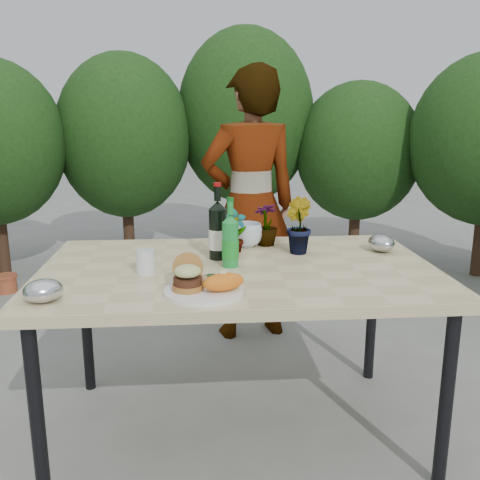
{
  "coord_description": "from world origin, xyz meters",
  "views": [
    {
      "loc": [
        -0.16,
        -2.09,
        1.37
      ],
      "look_at": [
        0.0,
        -0.08,
        0.88
      ],
      "focal_mm": 40.0,
      "sensor_mm": 36.0,
      "label": 1
    }
  ],
  "objects": [
    {
      "name": "burger_stack",
      "position": [
        -0.2,
        -0.3,
        0.81
      ],
      "size": [
        0.11,
        0.16,
        0.11
      ],
      "color": "#B7722D",
      "rests_on": "dinner_plate"
    },
    {
      "name": "seedling_left",
      "position": [
        0.01,
        0.22,
        0.85
      ],
      "size": [
        0.12,
        0.1,
        0.19
      ],
      "primitive_type": "imported",
      "rotation": [
        0.0,
        0.0,
        0.35
      ],
      "color": "#235C1F",
      "rests_on": "patio_table"
    },
    {
      "name": "foil_packet_right",
      "position": [
        0.66,
        0.18,
        0.79
      ],
      "size": [
        0.15,
        0.16,
        0.08
      ],
      "primitive_type": "ellipsoid",
      "rotation": [
        0.0,
        0.0,
        1.95
      ],
      "color": "#ADAFB3",
      "rests_on": "patio_table"
    },
    {
      "name": "blue_bowl",
      "position": [
        0.07,
        0.32,
        0.81
      ],
      "size": [
        0.17,
        0.17,
        0.11
      ],
      "primitive_type": "imported",
      "rotation": [
        0.0,
        0.0,
        -0.25
      ],
      "color": "silver",
      "rests_on": "patio_table"
    },
    {
      "name": "shrub_hedge",
      "position": [
        0.19,
        1.55,
        1.11
      ],
      "size": [
        6.92,
        5.08,
        2.12
      ],
      "color": "#382316",
      "rests_on": "ground"
    },
    {
      "name": "seedling_right",
      "position": [
        0.16,
        0.34,
        0.85
      ],
      "size": [
        0.14,
        0.14,
        0.2
      ],
      "primitive_type": "imported",
      "rotation": [
        0.0,
        0.0,
        3.41
      ],
      "color": "#275B1F",
      "rests_on": "patio_table"
    },
    {
      "name": "foil_packet_left",
      "position": [
        -0.68,
        -0.36,
        0.79
      ],
      "size": [
        0.16,
        0.15,
        0.08
      ],
      "primitive_type": "ellipsoid",
      "rotation": [
        0.0,
        0.0,
        0.43
      ],
      "color": "silver",
      "rests_on": "patio_table"
    },
    {
      "name": "terracotta_pot",
      "position": [
        -1.64,
        1.96,
        0.07
      ],
      "size": [
        0.17,
        0.17,
        0.14
      ],
      "color": "#A64A2A",
      "rests_on": "ground"
    },
    {
      "name": "person",
      "position": [
        0.15,
        1.04,
        0.81
      ],
      "size": [
        0.66,
        0.51,
        1.63
      ],
      "primitive_type": "imported",
      "rotation": [
        0.0,
        0.0,
        3.36
      ],
      "color": "#96644B",
      "rests_on": "ground"
    },
    {
      "name": "sweet_potato",
      "position": [
        -0.08,
        -0.34,
        0.8
      ],
      "size": [
        0.17,
        0.12,
        0.06
      ],
      "primitive_type": "ellipsoid",
      "rotation": [
        0.0,
        0.0,
        0.35
      ],
      "color": "orange",
      "rests_on": "dinner_plate"
    },
    {
      "name": "ground",
      "position": [
        0.0,
        0.0,
        0.0
      ],
      "size": [
        80.0,
        80.0,
        0.0
      ],
      "primitive_type": "plane",
      "color": "slate",
      "rests_on": "ground"
    },
    {
      "name": "seedling_mid",
      "position": [
        0.28,
        0.2,
        0.87
      ],
      "size": [
        0.15,
        0.16,
        0.25
      ],
      "primitive_type": "imported",
      "rotation": [
        0.0,
        0.0,
        1.89
      ],
      "color": "#23581E",
      "rests_on": "patio_table"
    },
    {
      "name": "plastic_cup",
      "position": [
        -0.37,
        -0.07,
        0.8
      ],
      "size": [
        0.07,
        0.07,
        0.09
      ],
      "primitive_type": "cylinder",
      "color": "silver",
      "rests_on": "patio_table"
    },
    {
      "name": "dinner_plate",
      "position": [
        -0.15,
        -0.32,
        0.76
      ],
      "size": [
        0.28,
        0.28,
        0.01
      ],
      "primitive_type": "cylinder",
      "color": "white",
      "rests_on": "patio_table"
    },
    {
      "name": "sparkling_water",
      "position": [
        -0.03,
        0.0,
        0.85
      ],
      "size": [
        0.07,
        0.07,
        0.28
      ],
      "rotation": [
        0.0,
        0.0,
        -0.14
      ],
      "color": "#198B33",
      "rests_on": "patio_table"
    },
    {
      "name": "grilled_veg",
      "position": [
        -0.13,
        -0.23,
        0.78
      ],
      "size": [
        0.08,
        0.05,
        0.03
      ],
      "color": "olive",
      "rests_on": "dinner_plate"
    },
    {
      "name": "patio_table",
      "position": [
        0.0,
        0.0,
        0.69
      ],
      "size": [
        1.6,
        1.0,
        0.75
      ],
      "color": "#D0BD8B",
      "rests_on": "ground"
    },
    {
      "name": "wine_bottle",
      "position": [
        -0.08,
        0.12,
        0.87
      ],
      "size": [
        0.08,
        0.08,
        0.33
      ],
      "rotation": [
        0.0,
        0.0,
        0.18
      ],
      "color": "black",
      "rests_on": "patio_table"
    }
  ]
}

